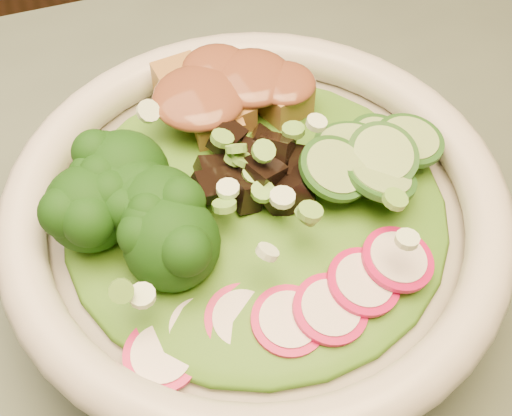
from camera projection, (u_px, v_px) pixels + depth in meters
name	position (u px, v px, depth m)	size (l,w,h in m)	color
dining_table	(412.00, 405.00, 0.53)	(1.20, 0.80, 0.75)	black
salad_bowl	(256.00, 229.00, 0.43)	(0.30, 0.30, 0.08)	beige
lettuce_bed	(256.00, 207.00, 0.41)	(0.22, 0.22, 0.03)	#296415
broccoli_florets	(137.00, 221.00, 0.39)	(0.09, 0.08, 0.05)	black
radish_slices	(305.00, 306.00, 0.37)	(0.12, 0.04, 0.02)	#B60E48
cucumber_slices	(373.00, 164.00, 0.42)	(0.08, 0.08, 0.04)	#97C96F
mushroom_heap	(249.00, 172.00, 0.41)	(0.08, 0.08, 0.04)	black
tofu_cubes	(224.00, 109.00, 0.44)	(0.10, 0.07, 0.04)	olive
peanut_sauce	(224.00, 92.00, 0.43)	(0.08, 0.06, 0.02)	brown
scallion_garnish	(256.00, 177.00, 0.39)	(0.21, 0.21, 0.03)	#66A63A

